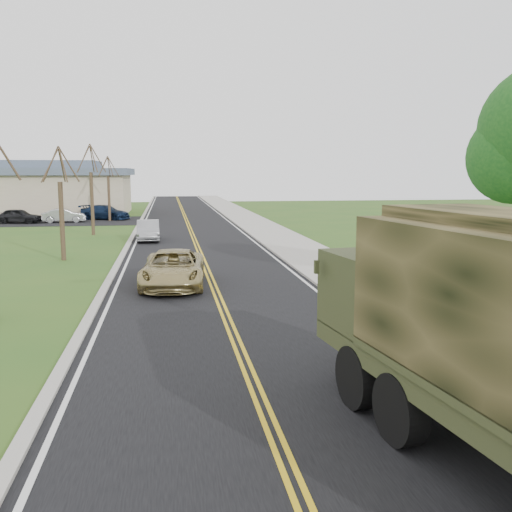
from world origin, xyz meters
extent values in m
plane|color=#2D541C|center=(0.00, 0.00, 0.00)|extent=(160.00, 160.00, 0.00)
cube|color=black|center=(0.00, 40.00, 0.01)|extent=(8.00, 120.00, 0.01)
cube|color=#9E998E|center=(4.15, 40.00, 0.06)|extent=(0.30, 120.00, 0.12)
cube|color=#9E998E|center=(5.90, 40.00, 0.05)|extent=(3.20, 120.00, 0.10)
cube|color=#9E998E|center=(-4.15, 40.00, 0.05)|extent=(0.30, 120.00, 0.10)
cylinder|color=#38281C|center=(-6.52, 10.13, 5.13)|extent=(1.01, 0.33, 1.90)
cylinder|color=#38281C|center=(-7.00, 22.00, 1.98)|extent=(0.24, 0.24, 3.96)
cylinder|color=#38281C|center=(-6.55, 22.12, 4.83)|extent=(0.96, 0.32, 1.79)
cylinder|color=#38281C|center=(-6.97, 22.58, 4.76)|extent=(0.12, 1.22, 1.65)
cylinder|color=#38281C|center=(-7.43, 22.17, 4.83)|extent=(0.93, 0.41, 1.79)
cylinder|color=#38281C|center=(-7.37, 21.55, 4.76)|extent=(0.75, 0.99, 1.67)
cylinder|color=#38281C|center=(-6.75, 21.61, 4.83)|extent=(0.55, 0.85, 1.80)
cylinder|color=#38281C|center=(-7.00, 34.00, 2.22)|extent=(0.24, 0.24, 4.44)
cylinder|color=#38281C|center=(-6.50, 34.13, 5.42)|extent=(1.07, 0.35, 2.00)
cylinder|color=#38281C|center=(-6.97, 34.65, 5.34)|extent=(0.13, 1.36, 1.84)
cylinder|color=#38281C|center=(-7.49, 34.19, 5.42)|extent=(1.03, 0.46, 2.00)
cylinder|color=#38281C|center=(-7.41, 33.49, 5.34)|extent=(0.83, 1.10, 1.87)
cylinder|color=#38281C|center=(-6.72, 33.56, 5.42)|extent=(0.61, 0.95, 2.01)
cylinder|color=#38281C|center=(-7.00, 46.00, 2.04)|extent=(0.24, 0.24, 4.08)
cylinder|color=#38281C|center=(-6.54, 46.12, 4.98)|extent=(0.99, 0.33, 1.84)
cylinder|color=#38281C|center=(-6.97, 46.60, 4.91)|extent=(0.13, 1.25, 1.69)
cylinder|color=#38281C|center=(-7.45, 46.17, 4.98)|extent=(0.95, 0.42, 1.85)
cylinder|color=#38281C|center=(-7.38, 45.53, 4.91)|extent=(0.77, 1.02, 1.72)
cylinder|color=#38281C|center=(-6.74, 45.60, 4.98)|extent=(0.57, 0.88, 1.85)
cube|color=tan|center=(-16.00, 56.00, 2.10)|extent=(20.00, 12.00, 4.20)
cube|color=#475466|center=(-16.00, 56.00, 4.50)|extent=(21.00, 13.00, 0.70)
cube|color=#475466|center=(-16.00, 56.00, 5.20)|extent=(14.00, 8.00, 0.90)
cube|color=black|center=(-10.00, 46.00, 0.01)|extent=(18.00, 10.00, 0.02)
cylinder|color=black|center=(1.97, 0.52, 0.60)|extent=(0.54, 1.24, 1.20)
cylinder|color=black|center=(1.77, 2.03, 0.60)|extent=(0.54, 1.24, 1.20)
cylinder|color=black|center=(4.05, 2.34, 0.60)|extent=(0.54, 1.24, 1.20)
cube|color=#363C20|center=(3.20, 0.02, 1.15)|extent=(3.61, 7.94, 0.38)
cube|color=#363C20|center=(2.83, 2.78, 2.08)|extent=(2.88, 2.41, 1.53)
cube|color=black|center=(2.70, 3.76, 2.30)|extent=(2.40, 0.40, 0.77)
imported|color=tan|center=(-1.55, 14.28, 0.71)|extent=(2.71, 5.26, 1.42)
imported|color=#A6A7AB|center=(-3.00, 29.82, 0.67)|extent=(1.55, 4.11, 1.34)
imported|color=#0F1D38|center=(10.00, 13.82, 0.64)|extent=(4.56, 4.20, 1.29)
imported|color=black|center=(-14.60, 44.51, 0.65)|extent=(4.06, 2.21, 1.31)
imported|color=#9F9FA3|center=(-10.85, 44.87, 0.62)|extent=(3.82, 1.59, 1.23)
imported|color=#0E1C35|center=(-7.54, 47.46, 0.69)|extent=(5.14, 3.72, 1.38)
camera|label=1|loc=(-1.71, -7.86, 4.43)|focal=40.00mm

